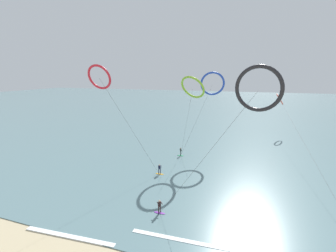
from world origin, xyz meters
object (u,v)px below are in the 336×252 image
(kite_lime, at_px, (193,87))
(kite_charcoal, at_px, (258,89))
(surfer_violet, at_px, (159,207))
(kite_coral, at_px, (280,99))
(surfer_amber, at_px, (160,170))
(kite_cobalt, at_px, (212,84))
(surfer_emerald, at_px, (181,152))
(kite_crimson, at_px, (99,77))

(kite_lime, distance_m, kite_charcoal, 19.37)
(surfer_violet, relative_size, kite_coral, 0.03)
(surfer_amber, xyz_separation_m, kite_charcoal, (13.24, -7.51, 13.83))
(surfer_violet, xyz_separation_m, kite_cobalt, (2.56, 25.41, 13.31))
(surfer_emerald, relative_size, kite_crimson, 0.10)
(kite_lime, bearing_deg, kite_cobalt, -89.31)
(kite_coral, distance_m, kite_cobalt, 25.16)
(surfer_emerald, bearing_deg, kite_crimson, -38.89)
(kite_coral, bearing_deg, kite_cobalt, 146.25)
(kite_charcoal, distance_m, kite_crimson, 20.14)
(surfer_emerald, height_order, kite_charcoal, kite_charcoal)
(surfer_violet, bearing_deg, kite_lime, -152.83)
(surfer_amber, relative_size, kite_coral, 0.03)
(kite_coral, xyz_separation_m, kite_crimson, (-28.88, -39.51, 6.24))
(kite_crimson, bearing_deg, surfer_amber, -142.05)
(surfer_violet, bearing_deg, kite_cobalt, -159.31)
(kite_charcoal, bearing_deg, surfer_emerald, -35.30)
(kite_cobalt, bearing_deg, kite_crimson, 49.71)
(kite_charcoal, bearing_deg, surfer_violet, 31.23)
(kite_cobalt, height_order, kite_crimson, kite_crimson)
(surfer_violet, height_order, kite_lime, kite_lime)
(kite_lime, distance_m, kite_coral, 31.96)
(surfer_violet, relative_size, surfer_emerald, 1.00)
(surfer_amber, distance_m, kite_coral, 41.91)
(kite_charcoal, xyz_separation_m, kite_crimson, (-19.96, 2.52, 0.99))
(surfer_amber, relative_size, kite_lime, 0.11)
(surfer_violet, xyz_separation_m, kite_charcoal, (9.71, 2.16, 13.83))
(kite_cobalt, relative_size, kite_crimson, 0.96)
(surfer_emerald, xyz_separation_m, kite_crimson, (-7.91, -14.05, 14.82))
(kite_coral, bearing_deg, kite_charcoal, 174.82)
(surfer_violet, height_order, kite_coral, kite_coral)
(surfer_amber, height_order, kite_crimson, kite_crimson)
(surfer_emerald, relative_size, kite_coral, 0.03)
(kite_crimson, bearing_deg, kite_cobalt, -120.35)
(surfer_emerald, distance_m, kite_coral, 34.08)
(kite_lime, xyz_separation_m, kite_coral, (18.87, 25.44, -4.28))
(surfer_emerald, xyz_separation_m, surfer_amber, (-1.19, -9.06, 0.00))
(kite_cobalt, bearing_deg, surfer_violet, 75.67)
(kite_charcoal, bearing_deg, kite_cobalt, -54.22)
(kite_charcoal, bearing_deg, kite_lime, -40.36)
(surfer_emerald, relative_size, surfer_amber, 1.00)
(surfer_violet, distance_m, kite_lime, 22.74)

